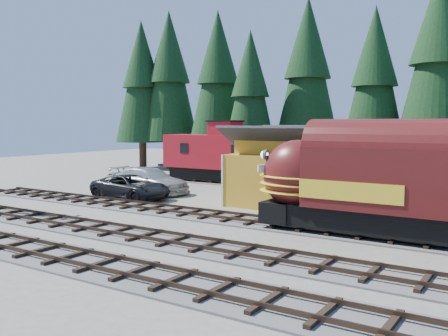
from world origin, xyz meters
The scene contains 7 objects.
ground centered at (0.00, 0.00, 0.00)m, with size 120.00×120.00×0.00m, color #6B665B.
track_spur centered at (-10.00, 18.00, 0.06)m, with size 32.00×3.20×0.33m.
depot centered at (0.00, 10.50, 2.96)m, with size 12.80×7.00×5.30m.
locomotive centered at (6.44, 4.00, 2.50)m, with size 15.69×3.12×4.27m.
caboose centered at (-13.53, 18.00, 2.59)m, with size 10.03×2.91×5.21m.
pickup_truck_a centered at (-13.28, 6.59, 0.86)m, with size 2.86×6.19×1.72m, color black.
pickup_truck_b centered at (-14.07, 9.49, 0.99)m, with size 2.78×6.83×1.98m, color #A7A9AE.
Camera 1 is at (11.65, -19.48, 5.49)m, focal length 40.00 mm.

